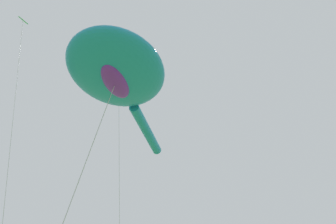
% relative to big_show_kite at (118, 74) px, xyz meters
% --- Properties ---
extents(big_show_kite, '(9.37, 7.04, 12.13)m').
position_rel_big_show_kite_xyz_m(big_show_kite, '(0.00, 0.00, 0.00)').
color(big_show_kite, '#1E8CBF').
rests_on(big_show_kite, ground).
extents(small_kite_stunt_black, '(1.04, 5.17, 18.63)m').
position_rel_big_show_kite_xyz_m(small_kite_stunt_black, '(-2.31, 6.49, 4.79)').
color(small_kite_stunt_black, green).
rests_on(small_kite_stunt_black, ground).
extents(small_kite_box_yellow, '(1.00, 1.92, 14.99)m').
position_rel_big_show_kite_xyz_m(small_kite_box_yellow, '(3.68, 4.88, 3.15)').
color(small_kite_box_yellow, blue).
rests_on(small_kite_box_yellow, ground).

